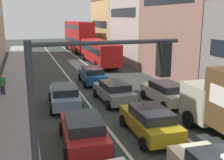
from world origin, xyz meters
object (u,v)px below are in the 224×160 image
at_px(sedan_right_lane_behind_truck, 165,92).
at_px(bus_mid_queue_primary, 99,51).
at_px(bus_far_queue_secondary, 79,35).
at_px(traffic_light_pole, 88,112).
at_px(hatchback_centre_lane_third, 114,91).
at_px(sedan_centre_lane_second, 150,121).
at_px(pedestrian_near_kerb, 2,84).
at_px(wagon_left_lane_second, 83,130).
at_px(sedan_left_lane_third, 65,95).
at_px(coupe_centre_lane_fourth, 92,75).

height_order(sedan_right_lane_behind_truck, bus_mid_queue_primary, bus_mid_queue_primary).
height_order(sedan_right_lane_behind_truck, bus_far_queue_secondary, bus_far_queue_secondary).
distance_m(traffic_light_pole, bus_far_queue_secondary, 40.58).
bearing_deg(hatchback_centre_lane_third, traffic_light_pole, 156.93).
bearing_deg(bus_far_queue_secondary, sedan_centre_lane_second, 171.63).
bearing_deg(sedan_centre_lane_second, bus_far_queue_secondary, -3.63).
relative_size(traffic_light_pole, bus_far_queue_secondary, 0.52).
relative_size(traffic_light_pole, pedestrian_near_kerb, 3.31).
bearing_deg(bus_far_queue_secondary, wagon_left_lane_second, 165.95).
bearing_deg(sedan_centre_lane_second, wagon_left_lane_second, 93.41).
relative_size(sedan_centre_lane_second, bus_far_queue_secondary, 0.41).
bearing_deg(sedan_left_lane_third, coupe_centre_lane_fourth, -26.23).
bearing_deg(sedan_centre_lane_second, hatchback_centre_lane_third, 1.31).
relative_size(coupe_centre_lane_fourth, sedan_right_lane_behind_truck, 1.00).
height_order(hatchback_centre_lane_third, coupe_centre_lane_fourth, same).
bearing_deg(wagon_left_lane_second, coupe_centre_lane_fourth, -12.27).
bearing_deg(bus_far_queue_secondary, sedan_right_lane_behind_truck, 177.33).
height_order(coupe_centre_lane_fourth, bus_far_queue_secondary, bus_far_queue_secondary).
bearing_deg(pedestrian_near_kerb, sedan_right_lane_behind_truck, -102.01).
height_order(sedan_centre_lane_second, hatchback_centre_lane_third, same).
distance_m(sedan_centre_lane_second, bus_far_queue_secondary, 34.17).
xyz_separation_m(traffic_light_pole, sedan_left_lane_third, (1.09, 11.77, -3.02)).
height_order(traffic_light_pole, bus_mid_queue_primary, traffic_light_pole).
distance_m(coupe_centre_lane_fourth, bus_mid_queue_primary, 9.89).
bearing_deg(sedan_centre_lane_second, bus_mid_queue_primary, -6.88).
distance_m(sedan_right_lane_behind_truck, bus_far_queue_secondary, 29.53).
bearing_deg(sedan_centre_lane_second, traffic_light_pole, 144.16).
xyz_separation_m(bus_mid_queue_primary, pedestrian_near_kerb, (-10.73, -11.02, -0.81)).
bearing_deg(sedan_right_lane_behind_truck, bus_far_queue_secondary, -1.40).
bearing_deg(coupe_centre_lane_fourth, sedan_left_lane_third, 152.28).
relative_size(sedan_left_lane_third, bus_mid_queue_primary, 0.42).
height_order(wagon_left_lane_second, bus_mid_queue_primary, bus_mid_queue_primary).
bearing_deg(bus_far_queue_secondary, coupe_centre_lane_fourth, 168.65).
distance_m(sedan_centre_lane_second, sedan_left_lane_third, 6.82).
bearing_deg(bus_mid_queue_primary, coupe_centre_lane_fourth, 161.40).
distance_m(hatchback_centre_lane_third, sedan_left_lane_third, 3.47).
bearing_deg(wagon_left_lane_second, sedan_left_lane_third, 3.49).
relative_size(wagon_left_lane_second, pedestrian_near_kerb, 2.66).
bearing_deg(sedan_right_lane_behind_truck, hatchback_centre_lane_third, 65.81).
xyz_separation_m(traffic_light_pole, sedan_right_lane_behind_truck, (7.89, 10.36, -3.02)).
height_order(sedan_centre_lane_second, wagon_left_lane_second, same).
relative_size(bus_mid_queue_primary, pedestrian_near_kerb, 6.34).
height_order(traffic_light_pole, coupe_centre_lane_fourth, traffic_light_pole).
bearing_deg(bus_far_queue_secondary, hatchback_centre_lane_third, 170.60).
bearing_deg(pedestrian_near_kerb, wagon_left_lane_second, -143.31).
xyz_separation_m(sedan_left_lane_third, bus_mid_queue_primary, (6.61, 15.05, 0.96)).
xyz_separation_m(wagon_left_lane_second, sedan_right_lane_behind_truck, (6.82, 4.59, 0.00)).
distance_m(traffic_light_pole, wagon_left_lane_second, 6.60).
bearing_deg(pedestrian_near_kerb, hatchback_centre_lane_third, -103.70).
xyz_separation_m(sedan_centre_lane_second, bus_far_queue_secondary, (3.20, 33.96, 2.03)).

